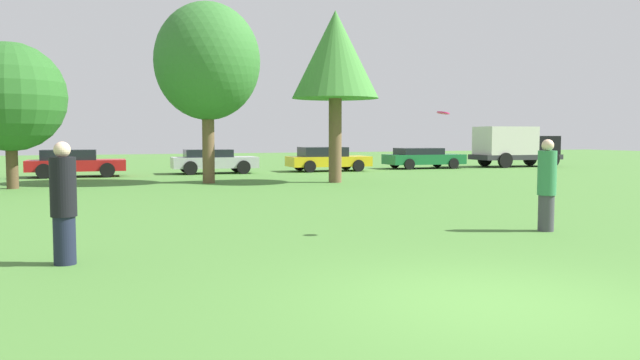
{
  "coord_description": "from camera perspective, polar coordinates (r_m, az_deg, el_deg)",
  "views": [
    {
      "loc": [
        -4.39,
        -5.93,
        1.91
      ],
      "look_at": [
        -0.07,
        5.09,
        1.07
      ],
      "focal_mm": 35.53,
      "sensor_mm": 36.0,
      "label": 1
    }
  ],
  "objects": [
    {
      "name": "person_thrower",
      "position": [
        10.05,
        -22.1,
        -1.94
      ],
      "size": [
        0.38,
        0.38,
        1.82
      ],
      "rotation": [
        0.0,
        0.0,
        0.0
      ],
      "color": "#191E33",
      "rests_on": "ground"
    },
    {
      "name": "tree_2",
      "position": [
        25.78,
        1.39,
        11.08
      ],
      "size": [
        3.5,
        3.5,
        6.89
      ],
      "color": "brown",
      "rests_on": "ground"
    },
    {
      "name": "person_catcher",
      "position": [
        13.36,
        19.75,
        -0.43
      ],
      "size": [
        0.37,
        0.37,
        1.83
      ],
      "rotation": [
        0.0,
        0.0,
        -3.14
      ],
      "color": "#3F3F47",
      "rests_on": "ground"
    },
    {
      "name": "tree_1",
      "position": [
        25.73,
        -10.11,
        10.42
      ],
      "size": [
        4.15,
        4.15,
        7.13
      ],
      "color": "brown",
      "rests_on": "ground"
    },
    {
      "name": "parked_car_silver",
      "position": [
        32.02,
        -9.62,
        1.75
      ],
      "size": [
        4.26,
        2.12,
        1.2
      ],
      "rotation": [
        0.0,
        0.0,
        -0.05
      ],
      "color": "#B2B2B7",
      "rests_on": "ground"
    },
    {
      "name": "parked_car_red",
      "position": [
        31.13,
        -21.23,
        1.48
      ],
      "size": [
        4.37,
        2.2,
        1.25
      ],
      "rotation": [
        0.0,
        0.0,
        -0.05
      ],
      "color": "red",
      "rests_on": "ground"
    },
    {
      "name": "parked_car_yellow",
      "position": [
        33.62,
        0.62,
        1.94
      ],
      "size": [
        4.41,
        2.23,
        1.28
      ],
      "rotation": [
        0.0,
        0.0,
        -0.05
      ],
      "color": "gold",
      "rests_on": "ground"
    },
    {
      "name": "delivery_truck_black",
      "position": [
        40.15,
        17.08,
        3.03
      ],
      "size": [
        5.4,
        2.59,
        2.42
      ],
      "rotation": [
        0.0,
        0.0,
        -0.05
      ],
      "color": "#2D2D33",
      "rests_on": "ground"
    },
    {
      "name": "tree_0",
      "position": [
        25.12,
        -26.16,
        6.72
      ],
      "size": [
        3.87,
        3.87,
        5.21
      ],
      "color": "brown",
      "rests_on": "ground"
    },
    {
      "name": "frisbee",
      "position": [
        12.2,
        11.03,
        5.95
      ],
      "size": [
        0.24,
        0.24,
        0.06
      ],
      "color": "#F21E72"
    },
    {
      "name": "ground_plane",
      "position": [
        7.62,
        14.89,
        -10.6
      ],
      "size": [
        120.0,
        120.0,
        0.0
      ],
      "primitive_type": "plane",
      "color": "#477A33"
    },
    {
      "name": "parked_car_green",
      "position": [
        36.84,
        9.23,
        2.02
      ],
      "size": [
        4.58,
        2.24,
        1.18
      ],
      "rotation": [
        0.0,
        0.0,
        -0.05
      ],
      "color": "#196633",
      "rests_on": "ground"
    }
  ]
}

